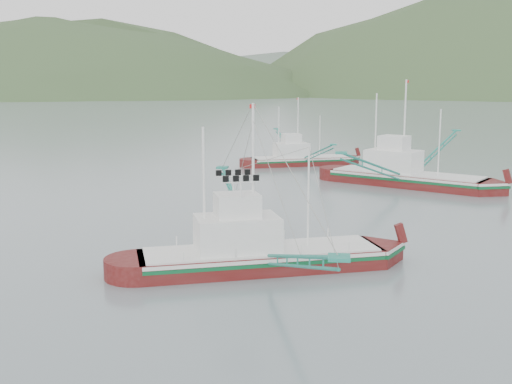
# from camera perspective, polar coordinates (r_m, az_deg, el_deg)

# --- Properties ---
(ground) EXTENTS (1200.00, 1200.00, 0.00)m
(ground) POSITION_cam_1_polar(r_m,az_deg,el_deg) (37.19, -1.12, -6.48)
(ground) COLOR slate
(ground) RESTS_ON ground
(main_boat) EXTENTS (14.08, 23.90, 10.01)m
(main_boat) POSITION_cam_1_polar(r_m,az_deg,el_deg) (35.85, 0.26, -3.81)
(main_boat) COLOR #4F0E0D
(main_boat) RESTS_ON ground
(bg_boat_far) EXTENTS (12.53, 21.23, 8.93)m
(bg_boat_far) POSITION_cam_1_polar(r_m,az_deg,el_deg) (79.15, 3.93, 3.67)
(bg_boat_far) COLOR #4F0E0D
(bg_boat_far) RESTS_ON ground
(bg_boat_right) EXTENTS (17.82, 25.95, 11.31)m
(bg_boat_right) POSITION_cam_1_polar(r_m,az_deg,el_deg) (65.40, 13.27, 2.58)
(bg_boat_right) COLOR #4F0E0D
(bg_boat_right) RESTS_ON ground
(headland_left) EXTENTS (448.00, 308.00, 210.00)m
(headland_left) POSITION_cam_1_polar(r_m,az_deg,el_deg) (436.58, -18.35, 8.21)
(headland_left) COLOR #344E28
(headland_left) RESTS_ON ground
(ridge_distant) EXTENTS (960.00, 400.00, 240.00)m
(ridge_distant) POSITION_cam_1_polar(r_m,az_deg,el_deg) (595.91, 9.44, 8.95)
(ridge_distant) COLOR slate
(ridge_distant) RESTS_ON ground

